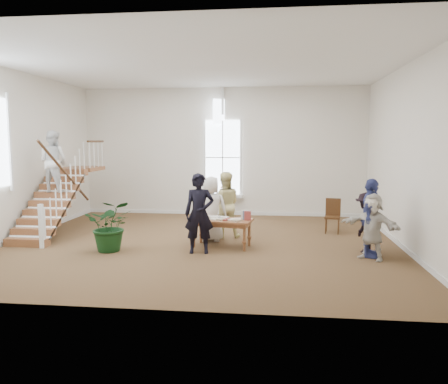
# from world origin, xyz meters

# --- Properties ---
(ground) EXTENTS (10.00, 10.00, 0.00)m
(ground) POSITION_xyz_m (0.00, 0.00, 0.00)
(ground) COLOR #4D341E
(ground) RESTS_ON ground
(room_shell) EXTENTS (10.49, 10.00, 10.00)m
(room_shell) POSITION_xyz_m (-0.00, 4.39, 0.40)
(room_shell) COLOR silver
(room_shell) RESTS_ON ground
(staircase) EXTENTS (1.10, 4.10, 2.92)m
(staircase) POSITION_xyz_m (-4.34, 0.75, 1.62)
(staircase) COLOR brown
(staircase) RESTS_ON ground
(library_table) EXTENTS (1.59, 0.98, 0.76)m
(library_table) POSITION_xyz_m (0.52, -0.30, 0.62)
(library_table) COLOR brown
(library_table) RESTS_ON ground
(police_officer) EXTENTS (0.74, 0.53, 1.89)m
(police_officer) POSITION_xyz_m (0.08, -0.95, 0.94)
(police_officer) COLOR black
(police_officer) RESTS_ON ground
(elderly_woman) EXTENTS (0.88, 0.61, 1.72)m
(elderly_woman) POSITION_xyz_m (0.18, 0.30, 0.86)
(elderly_woman) COLOR silver
(elderly_woman) RESTS_ON ground
(person_yellow) EXTENTS (0.98, 0.82, 1.80)m
(person_yellow) POSITION_xyz_m (0.48, 0.80, 0.90)
(person_yellow) COLOR #EDDF94
(person_yellow) RESTS_ON ground
(woman_cluster_a) EXTENTS (0.72, 1.13, 1.80)m
(woman_cluster_a) POSITION_xyz_m (4.00, -0.86, 0.90)
(woman_cluster_a) COLOR navy
(woman_cluster_a) RESTS_ON ground
(woman_cluster_b) EXTENTS (0.88, 1.06, 1.43)m
(woman_cluster_b) POSITION_xyz_m (4.00, -0.41, 0.72)
(woman_cluster_b) COLOR black
(woman_cluster_b) RESTS_ON ground
(woman_cluster_c) EXTENTS (1.35, 1.20, 1.49)m
(woman_cluster_c) POSITION_xyz_m (4.00, -1.06, 0.74)
(woman_cluster_c) COLOR silver
(woman_cluster_c) RESTS_ON ground
(floor_plant) EXTENTS (1.31, 1.20, 1.24)m
(floor_plant) POSITION_xyz_m (-2.06, -1.01, 0.62)
(floor_plant) COLOR #103413
(floor_plant) RESTS_ON ground
(side_chair) EXTENTS (0.50, 0.50, 0.99)m
(side_chair) POSITION_xyz_m (3.51, 1.76, 0.55)
(side_chair) COLOR #341E0E
(side_chair) RESTS_ON ground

